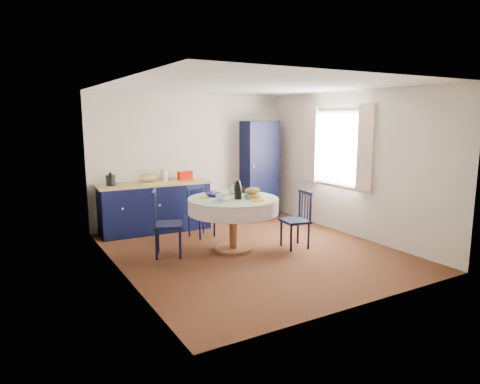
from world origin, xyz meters
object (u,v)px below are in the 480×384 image
object	(u,v)px
pantry_cabinet	(259,169)
mug_d	(213,193)
chair_far	(200,211)
chair_right	(297,219)
chair_left	(165,223)
cobalt_bowl	(214,195)
dining_table	(234,206)
mug_a	(220,197)
mug_b	(247,197)
kitchen_counter	(155,206)
mug_c	(245,191)

from	to	relation	value
pantry_cabinet	mug_d	world-z (taller)	pantry_cabinet
chair_far	chair_right	size ratio (longest dim) A/B	0.97
chair_left	cobalt_bowl	distance (m)	0.86
dining_table	chair_far	bearing A→B (deg)	95.10
mug_a	mug_d	size ratio (longest dim) A/B	1.34
mug_b	mug_d	xyz separation A→B (m)	(-0.27, 0.57, 0.00)
chair_right	chair_far	bearing A→B (deg)	-134.40
pantry_cabinet	cobalt_bowl	xyz separation A→B (m)	(-1.87, -1.61, -0.12)
cobalt_bowl	mug_b	bearing A→B (deg)	-55.36
kitchen_counter	dining_table	xyz separation A→B (m)	(0.66, -1.74, 0.25)
kitchen_counter	chair_right	bearing A→B (deg)	-49.45
chair_right	mug_b	world-z (taller)	mug_b
mug_d	kitchen_counter	bearing A→B (deg)	109.15
mug_b	mug_c	distance (m)	0.53
dining_table	chair_far	xyz separation A→B (m)	(-0.09, 1.02, -0.27)
chair_left	chair_far	bearing A→B (deg)	-28.76
pantry_cabinet	chair_left	distance (m)	3.09
kitchen_counter	chair_far	xyz separation A→B (m)	(0.57, -0.72, -0.02)
chair_left	mug_c	bearing A→B (deg)	-70.34
mug_a	mug_c	size ratio (longest dim) A/B	1.06
kitchen_counter	pantry_cabinet	xyz separation A→B (m)	(2.30, 0.10, 0.52)
chair_far	chair_right	xyz separation A→B (m)	(1.06, -1.37, 0.02)
chair_far	pantry_cabinet	bearing A→B (deg)	11.28
chair_left	mug_d	size ratio (longest dim) A/B	10.66
kitchen_counter	mug_d	distance (m)	1.54
kitchen_counter	chair_far	world-z (taller)	kitchen_counter
mug_c	dining_table	bearing A→B (deg)	-145.20
pantry_cabinet	mug_a	distance (m)	2.67
mug_d	cobalt_bowl	distance (m)	0.12
dining_table	cobalt_bowl	world-z (taller)	dining_table
chair_left	chair_right	size ratio (longest dim) A/B	1.09
chair_left	mug_a	world-z (taller)	chair_left
pantry_cabinet	chair_left	size ratio (longest dim) A/B	1.99
kitchen_counter	chair_right	world-z (taller)	kitchen_counter
chair_right	chair_left	bearing A→B (deg)	-100.49
pantry_cabinet	cobalt_bowl	distance (m)	2.47
mug_c	mug_d	size ratio (longest dim) A/B	1.27
dining_table	chair_left	size ratio (longest dim) A/B	1.39
chair_far	mug_a	bearing A→B (deg)	-112.67
chair_far	mug_c	size ratio (longest dim) A/B	7.45
kitchen_counter	mug_b	world-z (taller)	kitchen_counter
chair_left	mug_b	world-z (taller)	chair_left
chair_far	chair_right	bearing A→B (deg)	-66.19
kitchen_counter	pantry_cabinet	size ratio (longest dim) A/B	1.03
mug_a	mug_c	bearing A→B (deg)	24.83
chair_far	mug_a	xyz separation A→B (m)	(-0.16, -1.06, 0.44)
pantry_cabinet	dining_table	world-z (taller)	pantry_cabinet
pantry_cabinet	mug_b	xyz separation A→B (m)	(-1.55, -2.07, -0.11)
chair_right	mug_a	distance (m)	1.33
pantry_cabinet	mug_c	xyz separation A→B (m)	(-1.30, -1.60, -0.10)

